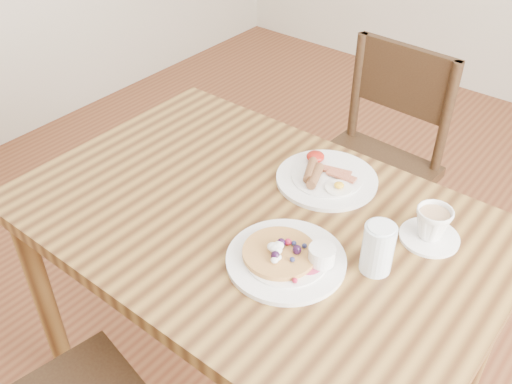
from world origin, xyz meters
TOP-DOWN VIEW (x-y plane):
  - dining_table at (0.00, 0.00)m, footprint 1.20×0.80m
  - chair_far at (-0.06, 0.76)m, footprint 0.44×0.44m
  - pancake_plate at (0.16, -0.08)m, footprint 0.27×0.27m
  - breakfast_plate at (0.05, 0.23)m, footprint 0.27×0.27m
  - teacup_saucer at (0.37, 0.19)m, footprint 0.14×0.14m
  - water_glass at (0.32, 0.02)m, footprint 0.07×0.07m

SIDE VIEW (x-z plane):
  - chair_far at x=-0.06m, z-range 0.05..0.93m
  - dining_table at x=0.00m, z-range 0.28..1.03m
  - breakfast_plate at x=0.05m, z-range 0.74..0.78m
  - pancake_plate at x=0.16m, z-range 0.74..0.79m
  - teacup_saucer at x=0.37m, z-range 0.75..0.83m
  - water_glass at x=0.32m, z-range 0.75..0.87m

